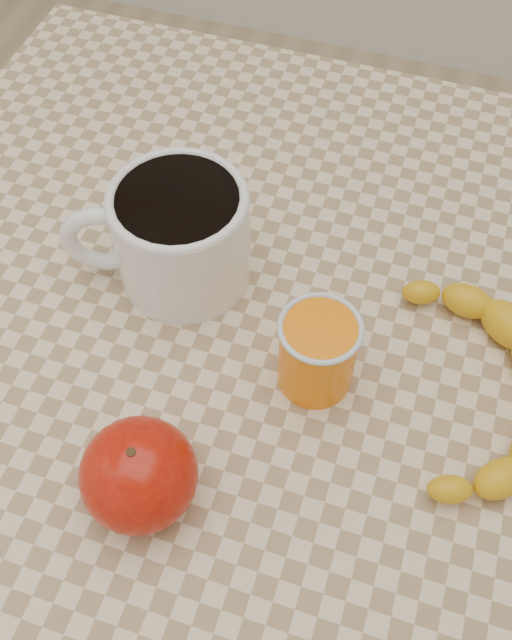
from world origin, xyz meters
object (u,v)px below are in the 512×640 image
(table, at_px, (256,380))
(orange_juice_glass, at_px, (317,352))
(banana, at_px, (482,387))
(apple, at_px, (139,475))
(coffee_mug, at_px, (177,233))

(table, xyz_separation_m, orange_juice_glass, (0.06, -0.03, 0.13))
(orange_juice_glass, relative_size, banana, 0.30)
(apple, bearing_deg, table, 78.41)
(orange_juice_glass, bearing_deg, banana, 9.60)
(apple, bearing_deg, orange_juice_glass, 55.74)
(coffee_mug, bearing_deg, table, -26.51)
(coffee_mug, height_order, banana, coffee_mug)
(table, xyz_separation_m, banana, (0.19, -0.00, 0.11))
(orange_juice_glass, bearing_deg, table, 155.68)
(banana, bearing_deg, apple, -151.97)
(coffee_mug, xyz_separation_m, orange_juice_glass, (0.15, -0.07, -0.02))
(table, xyz_separation_m, apple, (-0.03, -0.17, 0.13))
(coffee_mug, xyz_separation_m, banana, (0.28, -0.05, -0.04))
(apple, bearing_deg, coffee_mug, 103.90)
(table, relative_size, coffee_mug, 4.43)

